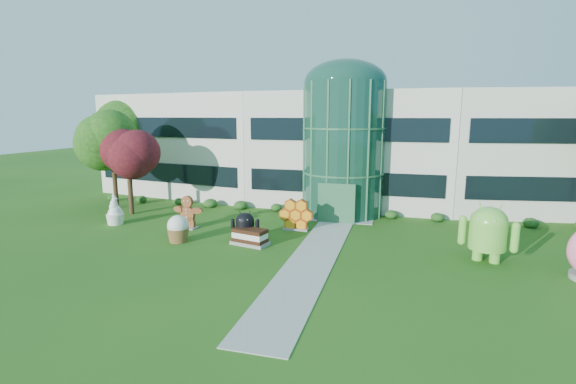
% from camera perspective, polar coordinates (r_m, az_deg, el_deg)
% --- Properties ---
extents(ground, '(140.00, 140.00, 0.00)m').
position_cam_1_polar(ground, '(21.10, 2.70, -10.20)').
color(ground, '#215114').
rests_on(ground, ground).
extents(building, '(46.00, 15.00, 9.30)m').
position_cam_1_polar(building, '(37.62, 8.88, 6.08)').
color(building, beige).
rests_on(building, ground).
extents(atrium, '(6.00, 6.00, 9.80)m').
position_cam_1_polar(atrium, '(31.67, 7.62, 5.77)').
color(atrium, '#194738').
rests_on(atrium, ground).
extents(walkway, '(2.40, 20.00, 0.04)m').
position_cam_1_polar(walkway, '(22.93, 3.82, -8.44)').
color(walkway, '#9E9E93').
rests_on(walkway, ground).
extents(tree_red, '(4.00, 4.00, 6.00)m').
position_cam_1_polar(tree_red, '(33.60, -20.87, 2.18)').
color(tree_red, '#3F0C14').
rests_on(tree_red, ground).
extents(trees_backdrop, '(52.00, 8.00, 8.40)m').
position_cam_1_polar(trees_backdrop, '(32.71, 7.83, 4.68)').
color(trees_backdrop, '#194912').
rests_on(trees_backdrop, ground).
extents(android_green, '(3.45, 2.81, 3.38)m').
position_cam_1_polar(android_green, '(23.68, 25.70, -4.65)').
color(android_green, '#6CC53F').
rests_on(android_green, ground).
extents(android_black, '(2.01, 1.57, 2.04)m').
position_cam_1_polar(android_black, '(25.10, -5.89, -4.42)').
color(android_black, black).
rests_on(android_black, ground).
extents(gingerbread, '(2.50, 1.17, 2.23)m').
position_cam_1_polar(gingerbread, '(28.50, -13.55, -2.66)').
color(gingerbread, maroon).
rests_on(gingerbread, ground).
extents(ice_cream_sandwich, '(2.36, 1.56, 0.97)m').
position_cam_1_polar(ice_cream_sandwich, '(24.47, -5.24, -6.10)').
color(ice_cream_sandwich, black).
rests_on(ice_cream_sandwich, ground).
extents(honeycomb, '(2.43, 0.98, 1.87)m').
position_cam_1_polar(honeycomb, '(27.34, 1.09, -3.31)').
color(honeycomb, orange).
rests_on(honeycomb, ground).
extents(froyo, '(1.52, 1.52, 2.19)m').
position_cam_1_polar(froyo, '(31.11, -22.63, -2.13)').
color(froyo, white).
rests_on(froyo, ground).
extents(cupcake, '(1.70, 1.70, 1.62)m').
position_cam_1_polar(cupcake, '(25.70, -14.80, -4.84)').
color(cupcake, white).
rests_on(cupcake, ground).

